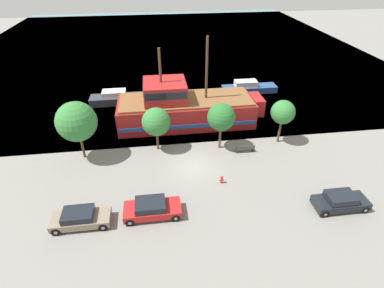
# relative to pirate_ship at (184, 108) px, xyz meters

# --- Properties ---
(ground_plane) EXTENTS (160.00, 160.00, 0.00)m
(ground_plane) POSITION_rel_pirate_ship_xyz_m (-0.14, -8.71, -1.96)
(ground_plane) COLOR gray
(water_surface) EXTENTS (80.00, 80.00, 0.00)m
(water_surface) POSITION_rel_pirate_ship_xyz_m (-0.14, 35.29, -1.96)
(water_surface) COLOR slate
(water_surface) RESTS_ON ground
(pirate_ship) EXTENTS (17.12, 5.69, 10.12)m
(pirate_ship) POSITION_rel_pirate_ship_xyz_m (0.00, 0.00, 0.00)
(pirate_ship) COLOR #A31E1E
(pirate_ship) RESTS_ON water_surface
(moored_boat_dockside) EXTENTS (7.73, 2.25, 1.80)m
(moored_boat_dockside) POSITION_rel_pirate_ship_xyz_m (-8.30, 6.64, -1.28)
(moored_boat_dockside) COLOR #2D333D
(moored_boat_dockside) RESTS_ON water_surface
(moored_boat_outer) EXTENTS (7.94, 2.08, 1.72)m
(moored_boat_outer) POSITION_rel_pirate_ship_xyz_m (10.34, 7.93, -1.32)
(moored_boat_outer) COLOR navy
(moored_boat_outer) RESTS_ON water_surface
(parked_car_curb_front) EXTENTS (4.48, 2.01, 1.42)m
(parked_car_curb_front) POSITION_rel_pirate_ship_xyz_m (-4.21, -14.68, -1.25)
(parked_car_curb_front) COLOR #B21E1E
(parked_car_curb_front) RESTS_ON ground_plane
(parked_car_curb_mid) EXTENTS (4.37, 1.90, 1.35)m
(parked_car_curb_mid) POSITION_rel_pirate_ship_xyz_m (-9.61, -14.93, -1.28)
(parked_car_curb_mid) COLOR #7F705B
(parked_car_curb_mid) RESTS_ON ground_plane
(parked_car_curb_rear) EXTENTS (4.32, 1.86, 1.42)m
(parked_car_curb_rear) POSITION_rel_pirate_ship_xyz_m (10.89, -15.88, -1.25)
(parked_car_curb_rear) COLOR black
(parked_car_curb_rear) RESTS_ON ground_plane
(fire_hydrant) EXTENTS (0.42, 0.25, 0.76)m
(fire_hydrant) POSITION_rel_pirate_ship_xyz_m (2.07, -11.59, -1.55)
(fire_hydrant) COLOR red
(fire_hydrant) RESTS_ON ground_plane
(bench_promenade_east) EXTENTS (1.88, 0.45, 0.85)m
(bench_promenade_east) POSITION_rel_pirate_ship_xyz_m (5.55, -7.15, -1.52)
(bench_promenade_east) COLOR #4C4742
(bench_promenade_east) RESTS_ON ground_plane
(tree_row_east) EXTENTS (3.84, 3.84, 6.02)m
(tree_row_east) POSITION_rel_pirate_ship_xyz_m (-10.85, -5.83, 2.13)
(tree_row_east) COLOR brown
(tree_row_east) RESTS_ON ground_plane
(tree_row_mideast) EXTENTS (2.89, 2.89, 4.69)m
(tree_row_mideast) POSITION_rel_pirate_ship_xyz_m (-3.40, -5.32, 1.28)
(tree_row_mideast) COLOR brown
(tree_row_mideast) RESTS_ON ground_plane
(tree_row_midwest) EXTENTS (2.82, 2.82, 5.07)m
(tree_row_midwest) POSITION_rel_pirate_ship_xyz_m (3.08, -5.94, 1.68)
(tree_row_midwest) COLOR brown
(tree_row_midwest) RESTS_ON ground_plane
(tree_row_west) EXTENTS (2.49, 2.49, 4.85)m
(tree_row_west) POSITION_rel_pirate_ship_xyz_m (9.66, -5.63, 1.62)
(tree_row_west) COLOR brown
(tree_row_west) RESTS_ON ground_plane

